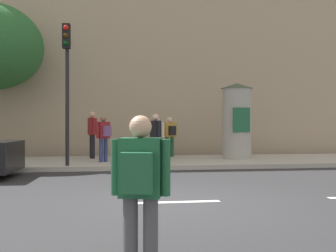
{
  "coord_description": "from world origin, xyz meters",
  "views": [
    {
      "loc": [
        -1.01,
        -7.15,
        1.45
      ],
      "look_at": [
        0.18,
        2.0,
        1.41
      ],
      "focal_mm": 41.6,
      "sensor_mm": 36.0,
      "label": 1
    }
  ],
  "objects": [
    {
      "name": "ground_plane",
      "position": [
        0.0,
        0.0,
        0.0
      ],
      "size": [
        80.0,
        80.0,
        0.0
      ],
      "primitive_type": "plane",
      "color": "#2B2B2D"
    },
    {
      "name": "sidewalk_curb",
      "position": [
        0.0,
        7.0,
        0.07
      ],
      "size": [
        36.0,
        4.0,
        0.15
      ],
      "primitive_type": "cube",
      "color": "#B2ADA3",
      "rests_on": "ground_plane"
    },
    {
      "name": "poster_column",
      "position": [
        3.47,
        7.1,
        1.6
      ],
      "size": [
        1.2,
        1.2,
        2.85
      ],
      "color": "#9E9B93",
      "rests_on": "sidewalk_curb"
    },
    {
      "name": "building_backdrop",
      "position": [
        0.0,
        12.0,
        5.55
      ],
      "size": [
        36.0,
        5.0,
        11.11
      ],
      "primitive_type": "cube",
      "color": "tan",
      "rests_on": "ground_plane"
    },
    {
      "name": "pedestrian_with_bag",
      "position": [
        -0.8,
        -3.55,
        0.9
      ],
      "size": [
        0.55,
        0.45,
        1.53
      ],
      "color": "#4C4C51",
      "rests_on": "ground_plane"
    },
    {
      "name": "pedestrian_tallest",
      "position": [
        -1.96,
        7.89,
        1.2
      ],
      "size": [
        0.37,
        0.55,
        1.78
      ],
      "color": "black",
      "rests_on": "sidewalk_curb"
    },
    {
      "name": "traffic_light",
      "position": [
        -2.57,
        5.24,
        3.1
      ],
      "size": [
        0.24,
        0.45,
        4.4
      ],
      "color": "black",
      "rests_on": "sidewalk_curb"
    },
    {
      "name": "pedestrian_near_pole",
      "position": [
        1.07,
        8.23,
        1.1
      ],
      "size": [
        0.61,
        0.51,
        1.58
      ],
      "color": "#1E5938",
      "rests_on": "sidewalk_curb"
    },
    {
      "name": "pedestrian_with_backpack",
      "position": [
        0.26,
        5.83,
        1.11
      ],
      "size": [
        0.36,
        0.58,
        1.65
      ],
      "color": "black",
      "rests_on": "sidewalk_curb"
    },
    {
      "name": "lane_markings",
      "position": [
        0.0,
        0.0,
        0.0
      ],
      "size": [
        25.8,
        0.16,
        0.01
      ],
      "color": "silver",
      "rests_on": "ground_plane"
    },
    {
      "name": "pedestrian_in_red_top",
      "position": [
        0.47,
        7.48,
        1.09
      ],
      "size": [
        0.53,
        0.49,
        1.59
      ],
      "color": "#4C4C51",
      "rests_on": "sidewalk_curb"
    },
    {
      "name": "pedestrian_in_light_jacket",
      "position": [
        -1.48,
        6.45,
        1.1
      ],
      "size": [
        0.52,
        0.52,
        1.61
      ],
      "color": "navy",
      "rests_on": "sidewalk_curb"
    }
  ]
}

